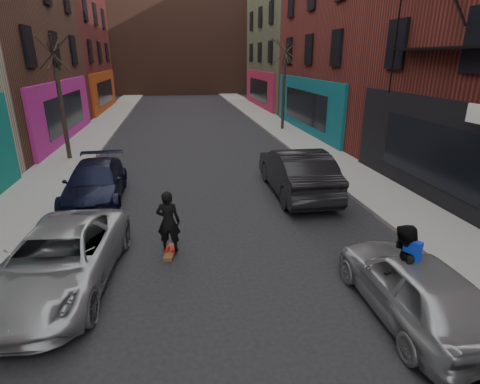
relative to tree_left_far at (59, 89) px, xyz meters
name	(u,v)px	position (x,y,z in m)	size (l,w,h in m)	color
sidewalk_left	(108,121)	(-0.05, 12.00, -3.31)	(2.50, 84.00, 0.13)	gray
sidewalk_right	(263,117)	(12.45, 12.00, -3.31)	(2.50, 84.00, 0.13)	gray
building_far	(178,40)	(6.20, 38.00, 3.62)	(40.00, 10.00, 14.00)	#47281E
tree_left_far	(59,89)	(0.00, 0.00, 0.00)	(2.00, 2.00, 6.50)	black
tree_right_far	(284,77)	(12.40, 6.00, 0.15)	(2.00, 2.00, 6.80)	black
parked_left_far	(59,259)	(2.54, -11.23, -2.72)	(2.18, 4.72, 1.31)	#979BA0
parked_left_end	(95,183)	(2.32, -5.93, -2.72)	(1.86, 4.58, 1.33)	black
parked_right_far	(414,287)	(9.41, -13.47, -2.71)	(1.58, 3.93, 1.34)	#9CA0A5
parked_right_end	(296,171)	(9.40, -6.35, -2.54)	(1.78, 5.12, 1.69)	black
skateboard	(171,252)	(4.85, -10.20, -3.33)	(0.22, 0.80, 0.10)	brown
skateboarder	(168,222)	(4.85, -10.20, -2.48)	(0.59, 0.38, 1.61)	black
pedestrian	(399,270)	(9.20, -13.26, -2.45)	(1.12, 1.03, 1.84)	black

